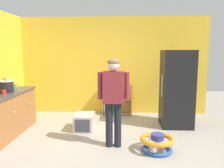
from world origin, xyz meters
TOP-DOWN VIEW (x-y plane):
  - ground_plane at (0.00, 0.00)m, footprint 12.00×12.00m
  - back_wall at (0.00, 2.33)m, footprint 5.20×0.06m
  - refrigerator at (1.52, 1.20)m, footprint 0.73×0.68m
  - bookshelf at (0.05, 2.15)m, footprint 0.80×0.28m
  - standing_person at (0.10, -0.04)m, footprint 0.57×0.22m
  - baby_walker at (0.87, -0.22)m, footprint 0.60×0.60m
  - pet_carrier at (-0.59, 0.83)m, footprint 0.42×0.55m
  - crock_pot at (-2.17, 0.50)m, footprint 0.30×0.30m
  - amber_bottle at (-2.42, 0.88)m, footprint 0.07×0.07m
  - green_cup at (-2.29, 0.80)m, footprint 0.08×0.08m
  - teal_cup at (-2.22, 0.93)m, footprint 0.08×0.08m
  - red_cup at (-2.09, 0.25)m, footprint 0.08×0.08m
  - orange_cup at (-2.27, 1.11)m, footprint 0.08×0.08m
  - yellow_cup at (-2.41, 0.71)m, footprint 0.08×0.08m

SIDE VIEW (x-z plane):
  - ground_plane at x=0.00m, z-range 0.00..0.00m
  - baby_walker at x=0.87m, z-range 0.00..0.32m
  - pet_carrier at x=-0.59m, z-range 0.00..0.36m
  - bookshelf at x=0.05m, z-range -0.06..0.79m
  - refrigerator at x=1.52m, z-range 0.00..1.78m
  - green_cup at x=-2.29m, z-range 0.90..0.99m
  - teal_cup at x=-2.22m, z-range 0.90..0.99m
  - red_cup at x=-2.09m, z-range 0.90..0.99m
  - orange_cup at x=-2.27m, z-range 0.90..0.99m
  - yellow_cup at x=-2.41m, z-range 0.90..0.99m
  - standing_person at x=0.10m, z-range 0.17..1.80m
  - amber_bottle at x=-2.42m, z-range 0.88..1.12m
  - crock_pot at x=-2.17m, z-range 0.89..1.16m
  - back_wall at x=0.00m, z-range 0.00..2.70m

